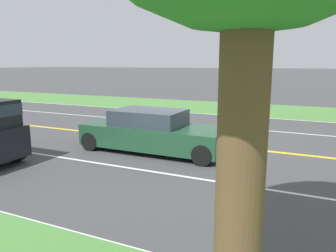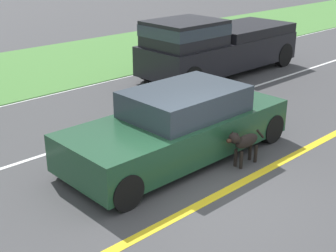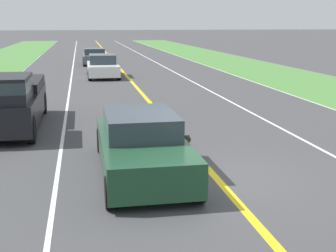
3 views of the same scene
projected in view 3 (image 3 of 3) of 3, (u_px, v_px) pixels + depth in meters
The scene contains 8 objects.
ground_plane at pixel (215, 177), 10.48m from camera, with size 400.00×400.00×0.00m, color #424244.
centre_divider_line at pixel (216, 177), 10.48m from camera, with size 0.18×160.00×0.01m, color yellow.
lane_dash_same_dir at pixel (56, 187), 9.86m from camera, with size 0.10×160.00×0.01m, color white.
ego_car at pixel (141, 145), 10.71m from camera, with size 1.89×4.79×1.39m.
dog at pixel (184, 143), 11.52m from camera, with size 0.23×1.09×0.78m.
pickup_truck at pixel (7, 100), 15.00m from camera, with size 2.06×5.70×1.89m.
car_trailing_near at pixel (103, 66), 29.62m from camera, with size 1.92×4.76×1.40m.
car_trailing_mid at pixel (95, 57), 38.38m from camera, with size 1.94×4.26×1.29m.
Camera 3 is at (2.87, 9.62, 3.40)m, focal length 50.00 mm.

